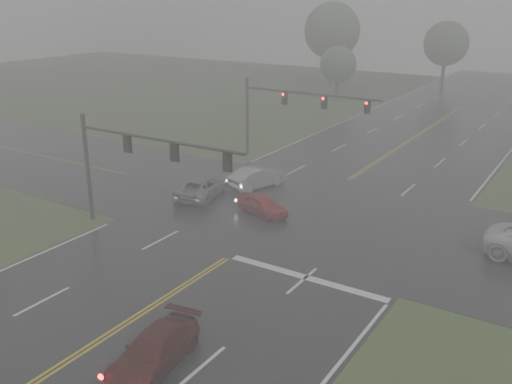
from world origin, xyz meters
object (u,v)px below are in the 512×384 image
Objects in this scene: sedan_maroon at (155,366)px; sedan_silver at (257,187)px; car_grey at (202,197)px; signal_gantry_far at (285,106)px; sedan_red at (262,214)px; signal_gantry_near at (129,155)px.

sedan_silver is at bearing 103.88° from sedan_maroon.
signal_gantry_far is at bearing -105.86° from car_grey.
sedan_silver reaches higher than sedan_maroon.
car_grey is (-5.20, 0.60, 0.00)m from sedan_red.
sedan_red is 0.82× the size of sedan_silver.
car_grey is at bearing 92.28° from signal_gantry_near.
signal_gantry_near reaches higher than car_grey.
sedan_maroon is at bearing 108.63° from car_grey.
sedan_silver is 0.39× the size of signal_gantry_near.
sedan_maroon reaches higher than sedan_red.
sedan_silver is 4.28m from car_grey.
sedan_maroon is at bearing -43.01° from signal_gantry_near.
sedan_silver is at bearing -76.45° from signal_gantry_far.
sedan_red is at bearing 51.60° from signal_gantry_near.
signal_gantry_near is (-4.93, -6.22, 4.61)m from sedan_red.
sedan_red is at bearing 142.47° from sedan_silver.
signal_gantry_far is (-1.66, 6.89, 4.62)m from sedan_silver.
signal_gantry_near is at bearing 78.80° from car_grey.
signal_gantry_near is (0.27, -6.83, 4.61)m from car_grey.
signal_gantry_far is (0.44, 10.62, 4.62)m from car_grey.
signal_gantry_far reaches higher than sedan_silver.
car_grey is 0.44× the size of signal_gantry_near.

